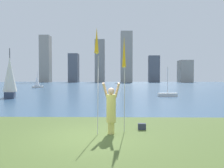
% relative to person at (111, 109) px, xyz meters
% --- Properties ---
extents(ground, '(120.00, 138.00, 0.12)m').
position_rel_person_xyz_m(ground, '(-0.84, 50.44, -1.03)').
color(ground, '#475B28').
extents(person, '(0.72, 0.53, 1.97)m').
position_rel_person_xyz_m(person, '(0.00, 0.00, 0.00)').
color(person, '#D8CC66').
rests_on(person, ground).
extents(kite_flag_left, '(0.16, 0.91, 3.96)m').
position_rel_person_xyz_m(kite_flag_left, '(-0.51, -0.42, 2.39)').
color(kite_flag_left, '#B2B2B7').
rests_on(kite_flag_left, ground).
extents(kite_flag_right, '(0.16, 0.79, 3.81)m').
position_rel_person_xyz_m(kite_flag_right, '(0.51, 0.48, 2.14)').
color(kite_flag_right, '#B2B2B7').
rests_on(kite_flag_right, ground).
extents(bag, '(0.32, 0.17, 0.26)m').
position_rel_person_xyz_m(bag, '(1.26, 0.71, -0.84)').
color(bag, '#33384C').
rests_on(bag, ground).
extents(sailboat_0, '(2.55, 1.57, 3.48)m').
position_rel_person_xyz_m(sailboat_0, '(-17.18, 39.51, 0.11)').
color(sailboat_0, white).
rests_on(sailboat_0, ground).
extents(sailboat_1, '(1.95, 3.01, 5.33)m').
position_rel_person_xyz_m(sailboat_1, '(-11.18, 14.91, 1.12)').
color(sailboat_1, '#333D51').
rests_on(sailboat_1, ground).
extents(sailboat_2, '(2.17, 0.72, 3.42)m').
position_rel_person_xyz_m(sailboat_2, '(6.08, 16.88, -0.72)').
color(sailboat_2, silver).
rests_on(sailboat_2, ground).
extents(skyline_tower_0, '(5.01, 5.38, 23.78)m').
position_rel_person_xyz_m(skyline_tower_0, '(-35.95, 103.59, 10.92)').
color(skyline_tower_0, gray).
rests_on(skyline_tower_0, ground).
extents(skyline_tower_1, '(4.68, 5.80, 14.20)m').
position_rel_person_xyz_m(skyline_tower_1, '(-20.92, 100.72, 6.14)').
color(skyline_tower_1, '#565B66').
rests_on(skyline_tower_1, ground).
extents(skyline_tower_2, '(4.98, 3.30, 21.76)m').
position_rel_person_xyz_m(skyline_tower_2, '(-8.11, 103.70, 9.91)').
color(skyline_tower_2, gray).
rests_on(skyline_tower_2, ground).
extents(skyline_tower_3, '(5.78, 6.69, 25.29)m').
position_rel_person_xyz_m(skyline_tower_3, '(5.38, 102.76, 11.68)').
color(skyline_tower_3, gray).
rests_on(skyline_tower_3, ground).
extents(skyline_tower_4, '(5.57, 3.18, 13.58)m').
position_rel_person_xyz_m(skyline_tower_4, '(19.57, 104.35, 5.82)').
color(skyline_tower_4, '#565B66').
rests_on(skyline_tower_4, ground).
extents(skyline_tower_5, '(6.22, 7.31, 11.04)m').
position_rel_person_xyz_m(skyline_tower_5, '(35.00, 103.06, 4.55)').
color(skyline_tower_5, gray).
rests_on(skyline_tower_5, ground).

